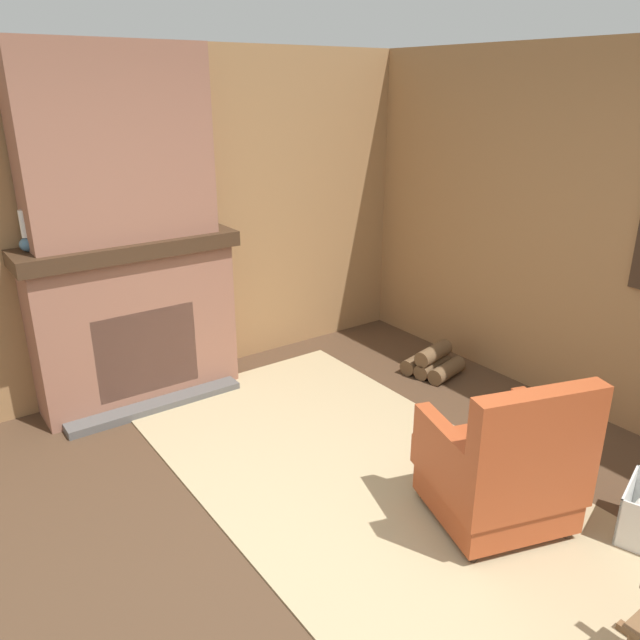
% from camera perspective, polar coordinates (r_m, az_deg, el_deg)
% --- Properties ---
extents(ground_plane, '(14.00, 14.00, 0.00)m').
position_cam_1_polar(ground_plane, '(3.35, 0.18, -22.82)').
color(ground_plane, '#4C3523').
extents(wood_panel_wall_left, '(0.06, 5.82, 2.60)m').
position_cam_1_polar(wood_panel_wall_left, '(4.92, -18.20, 7.97)').
color(wood_panel_wall_left, '#9E7247').
rests_on(wood_panel_wall_left, ground).
extents(fireplace_hearth, '(0.60, 1.58, 1.26)m').
position_cam_1_polar(fireplace_hearth, '(4.89, -16.45, -0.17)').
color(fireplace_hearth, '#93604C').
rests_on(fireplace_hearth, ground).
extents(chimney_breast, '(0.34, 1.30, 1.32)m').
position_cam_1_polar(chimney_breast, '(4.62, -18.18, 15.00)').
color(chimney_breast, '#93604C').
rests_on(chimney_breast, fireplace_hearth).
extents(area_rug, '(3.97, 1.87, 0.01)m').
position_cam_1_polar(area_rug, '(3.88, 6.07, -15.73)').
color(area_rug, tan).
rests_on(area_rug, ground).
extents(armchair, '(0.87, 0.89, 0.94)m').
position_cam_1_polar(armchair, '(3.61, 16.34, -13.07)').
color(armchair, '#A84723').
rests_on(armchair, ground).
extents(firewood_stack, '(0.48, 0.47, 0.25)m').
position_cam_1_polar(firewood_stack, '(5.36, 10.29, -3.87)').
color(firewood_stack, brown).
rests_on(firewood_stack, ground).
extents(oil_lamp_vase, '(0.11, 0.11, 0.28)m').
position_cam_1_polar(oil_lamp_vase, '(4.59, -25.24, 6.88)').
color(oil_lamp_vase, '#47708E').
rests_on(oil_lamp_vase, fireplace_hearth).
extents(storage_case, '(0.17, 0.25, 0.12)m').
position_cam_1_polar(storage_case, '(4.78, -16.08, 8.07)').
color(storage_case, brown).
rests_on(storage_case, fireplace_hearth).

